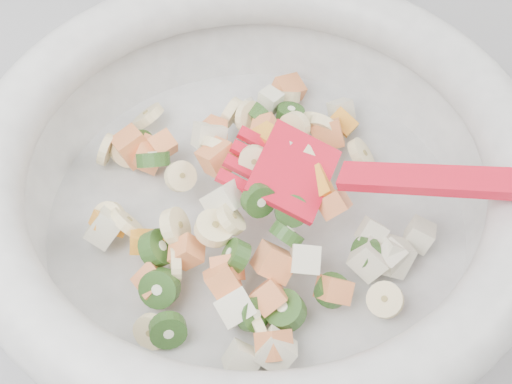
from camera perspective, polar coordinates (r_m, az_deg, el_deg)
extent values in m
cylinder|color=silver|center=(0.55, 0.00, -2.52)|extent=(0.33, 0.33, 0.02)
torus|color=silver|center=(0.49, 0.00, 2.68)|extent=(0.40, 0.40, 0.04)
cylinder|color=#FFE4AA|center=(0.49, -6.46, -2.76)|extent=(0.03, 0.04, 0.03)
cylinder|color=#FFE4AA|center=(0.53, -11.68, -1.94)|extent=(0.03, 0.03, 0.02)
cylinder|color=#FFE4AA|center=(0.52, -10.31, -2.47)|extent=(0.03, 0.04, 0.03)
cylinder|color=#FFE4AA|center=(0.56, 3.06, 5.18)|extent=(0.03, 0.03, 0.03)
cylinder|color=#FFE4AA|center=(0.51, -0.16, 2.51)|extent=(0.03, 0.03, 0.03)
cylinder|color=#FFE4AA|center=(0.61, 2.41, 7.72)|extent=(0.04, 0.03, 0.03)
cylinder|color=#FFE4AA|center=(0.57, 4.83, 5.68)|extent=(0.03, 0.02, 0.03)
cylinder|color=#FFE4AA|center=(0.57, -10.20, 3.34)|extent=(0.04, 0.03, 0.04)
cylinder|color=#FFE4AA|center=(0.57, 5.26, 5.20)|extent=(0.03, 0.02, 0.03)
cylinder|color=#FFE4AA|center=(0.56, 8.43, 2.92)|extent=(0.03, 0.03, 0.03)
cylinder|color=#FFE4AA|center=(0.57, -2.01, 6.33)|extent=(0.02, 0.03, 0.04)
cylinder|color=#FFE4AA|center=(0.53, -6.05, 1.25)|extent=(0.03, 0.03, 0.03)
cylinder|color=#FFE4AA|center=(0.60, -8.61, 6.01)|extent=(0.04, 0.04, 0.03)
cylinder|color=#FFE4AA|center=(0.53, -3.14, 3.57)|extent=(0.03, 0.02, 0.03)
cylinder|color=#FFE4AA|center=(0.48, -8.38, -10.99)|extent=(0.03, 0.02, 0.03)
cylinder|color=#FFE4AA|center=(0.49, 10.29, -8.49)|extent=(0.03, 0.03, 0.02)
cylinder|color=#FFE4AA|center=(0.48, -2.00, -2.19)|extent=(0.02, 0.03, 0.03)
cylinder|color=#FFE4AA|center=(0.47, 0.39, -11.30)|extent=(0.01, 0.03, 0.03)
cylinder|color=#FFE4AA|center=(0.49, -6.44, -5.76)|extent=(0.01, 0.03, 0.03)
cylinder|color=#FFE4AA|center=(0.48, -3.37, -2.90)|extent=(0.03, 0.03, 0.02)
cylinder|color=#FFE4AA|center=(0.57, -11.89, 3.34)|extent=(0.02, 0.03, 0.03)
cylinder|color=#FFE4AA|center=(0.56, -0.53, 5.99)|extent=(0.03, 0.02, 0.03)
cylinder|color=#FFE4AA|center=(0.52, 3.83, 2.67)|extent=(0.03, 0.03, 0.04)
cube|color=#FA8A4F|center=(0.49, -8.19, -7.14)|extent=(0.03, 0.03, 0.03)
cube|color=#FA8A4F|center=(0.49, -5.58, -4.79)|extent=(0.03, 0.02, 0.03)
cube|color=#FA8A4F|center=(0.57, 5.76, 4.55)|extent=(0.03, 0.03, 0.03)
cube|color=#FA8A4F|center=(0.47, -2.65, -7.17)|extent=(0.03, 0.03, 0.03)
cube|color=#FA8A4F|center=(0.52, -3.05, 2.74)|extent=(0.03, 0.04, 0.03)
cube|color=#FA8A4F|center=(0.55, -3.44, 4.85)|extent=(0.02, 0.02, 0.03)
cube|color=#FA8A4F|center=(0.61, 2.54, 8.07)|extent=(0.03, 0.03, 0.03)
cube|color=#FA8A4F|center=(0.47, 1.04, -8.33)|extent=(0.03, 0.03, 0.03)
cube|color=#FA8A4F|center=(0.56, -9.87, 3.58)|extent=(0.03, 0.03, 0.03)
cube|color=#FA8A4F|center=(0.56, -8.51, 2.99)|extent=(0.03, 0.03, 0.03)
cube|color=#FA8A4F|center=(0.48, -2.30, -6.14)|extent=(0.02, 0.03, 0.03)
cube|color=#FA8A4F|center=(0.50, 6.28, -0.94)|extent=(0.03, 0.02, 0.03)
cube|color=#FA8A4F|center=(0.48, 1.43, -5.64)|extent=(0.03, 0.03, 0.04)
cube|color=#FA8A4F|center=(0.48, 6.24, -7.78)|extent=(0.03, 0.03, 0.03)
cube|color=#FA8A4F|center=(0.46, 1.47, -12.20)|extent=(0.03, 0.03, 0.03)
cube|color=#FA8A4F|center=(0.55, 0.74, 5.00)|extent=(0.03, 0.02, 0.02)
cube|color=#FA8A4F|center=(0.56, -7.46, 3.72)|extent=(0.02, 0.03, 0.02)
cylinder|color=#418C2E|center=(0.47, -0.27, -9.76)|extent=(0.03, 0.03, 0.03)
cylinder|color=#418C2E|center=(0.58, 2.76, 6.25)|extent=(0.03, 0.03, 0.02)
cylinder|color=#418C2E|center=(0.56, -9.39, 3.77)|extent=(0.03, 0.03, 0.03)
cylinder|color=#418C2E|center=(0.48, 2.46, -3.45)|extent=(0.03, 0.03, 0.03)
cylinder|color=#418C2E|center=(0.48, -1.66, -5.12)|extent=(0.02, 0.03, 0.03)
cylinder|color=#418C2E|center=(0.49, 6.10, -7.82)|extent=(0.03, 0.03, 0.02)
cylinder|color=#418C2E|center=(0.49, 2.85, -1.55)|extent=(0.03, 0.03, 0.03)
cylinder|color=#418C2E|center=(0.49, 0.20, -0.66)|extent=(0.03, 0.02, 0.03)
cylinder|color=#418C2E|center=(0.48, -7.06, -10.92)|extent=(0.03, 0.02, 0.03)
cylinder|color=#418C2E|center=(0.49, -7.71, -7.63)|extent=(0.04, 0.03, 0.03)
cylinder|color=#418C2E|center=(0.54, -8.23, 2.58)|extent=(0.03, 0.03, 0.03)
cylinder|color=#418C2E|center=(0.50, -7.94, -4.50)|extent=(0.03, 0.03, 0.03)
cylinder|color=#418C2E|center=(0.50, 8.75, -4.89)|extent=(0.02, 0.03, 0.03)
cylinder|color=#418C2E|center=(0.56, 0.35, 5.89)|extent=(0.03, 0.03, 0.04)
cylinder|color=#418C2E|center=(0.48, 2.35, -9.45)|extent=(0.03, 0.03, 0.02)
cube|color=#F1E4CC|center=(0.50, -2.50, -0.62)|extent=(0.04, 0.03, 0.04)
cube|color=#F1E4CC|center=(0.59, 6.81, 6.52)|extent=(0.02, 0.03, 0.02)
cube|color=#F1E4CC|center=(0.46, 1.59, -12.59)|extent=(0.03, 0.03, 0.03)
cube|color=#F1E4CC|center=(0.51, 9.24, -3.25)|extent=(0.02, 0.03, 0.03)
cube|color=#F1E4CC|center=(0.52, 2.04, 3.29)|extent=(0.03, 0.03, 0.02)
cube|color=#F1E4CC|center=(0.53, 12.94, -3.36)|extent=(0.03, 0.03, 0.03)
cube|color=#F1E4CC|center=(0.47, -1.61, -9.27)|extent=(0.03, 0.03, 0.03)
cube|color=#F1E4CC|center=(0.53, 2.04, 3.68)|extent=(0.03, 0.03, 0.03)
cube|color=#F1E4CC|center=(0.59, 1.16, 7.33)|extent=(0.02, 0.02, 0.02)
cube|color=#F1E4CC|center=(0.50, 9.09, -5.26)|extent=(0.04, 0.03, 0.03)
cube|color=#F1E4CC|center=(0.50, 10.74, -5.15)|extent=(0.03, 0.03, 0.02)
cube|color=#F1E4CC|center=(0.58, -0.75, 6.18)|extent=(0.03, 0.03, 0.03)
cube|color=#F1E4CC|center=(0.51, 10.85, -5.03)|extent=(0.03, 0.03, 0.04)
cube|color=#F1E4CC|center=(0.52, -12.02, -2.79)|extent=(0.03, 0.03, 0.04)
cube|color=#F1E4CC|center=(0.54, -3.78, 4.46)|extent=(0.03, 0.03, 0.03)
cube|color=#F1E4CC|center=(0.48, 3.91, -5.45)|extent=(0.02, 0.03, 0.03)
cube|color=#F1E4CC|center=(0.47, -1.13, -13.28)|extent=(0.03, 0.03, 0.03)
cube|color=yellow|center=(0.50, -8.67, -3.97)|extent=(0.03, 0.02, 0.02)
cube|color=yellow|center=(0.52, -11.73, -2.49)|extent=(0.03, 0.02, 0.03)
cube|color=yellow|center=(0.58, 7.02, 5.55)|extent=(0.03, 0.03, 0.02)
cube|color=yellow|center=(0.53, 1.03, 4.38)|extent=(0.02, 0.03, 0.02)
cube|color=yellow|center=(0.50, 5.08, 0.68)|extent=(0.02, 0.03, 0.02)
cube|color=red|center=(0.50, 3.01, 1.66)|extent=(0.08, 0.08, 0.03)
cube|color=red|center=(0.52, -0.06, 4.21)|extent=(0.03, 0.02, 0.02)
cube|color=red|center=(0.51, -0.60, 3.10)|extent=(0.03, 0.02, 0.02)
cube|color=red|center=(0.51, -1.16, 1.94)|extent=(0.03, 0.02, 0.02)
cube|color=red|center=(0.50, -1.74, 0.75)|extent=(0.03, 0.02, 0.02)
cube|color=red|center=(0.46, 17.91, 0.72)|extent=(0.17, 0.11, 0.07)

